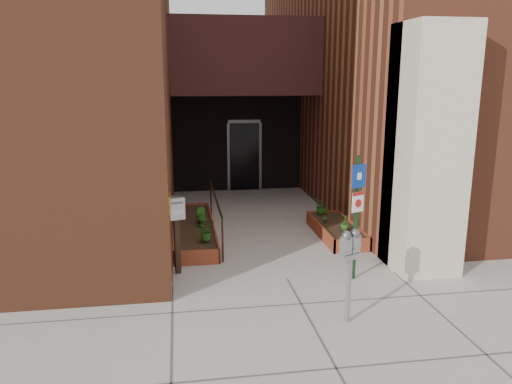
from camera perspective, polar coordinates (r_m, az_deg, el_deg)
name	(u,v)px	position (r m, az deg, el deg)	size (l,w,h in m)	color
ground	(287,279)	(8.95, 3.60, -9.91)	(80.00, 80.00, 0.00)	#9E9991
architecture	(232,23)	(15.10, -2.76, 18.71)	(20.00, 14.60, 10.00)	brown
planter_left	(194,231)	(11.25, -7.14, -4.40)	(0.90, 3.60, 0.30)	maroon
planter_right	(336,231)	(11.30, 9.17, -4.38)	(0.80, 2.20, 0.30)	maroon
handrail	(216,204)	(11.06, -4.63, -1.34)	(0.04, 3.34, 0.90)	black
parking_meter	(350,251)	(7.19, 10.69, -6.67)	(0.32, 0.23, 1.40)	gray
sign_post	(357,205)	(8.69, 11.47, -1.41)	(0.28, 0.14, 2.20)	#123318
payment_dropbox	(176,219)	(8.98, -9.09, -3.03)	(0.32, 0.27, 1.42)	black
shrub_left_a	(206,231)	(10.00, -5.77, -4.40)	(0.36, 0.36, 0.40)	#285B1A
shrub_left_b	(201,217)	(10.93, -6.28, -2.85)	(0.23, 0.23, 0.41)	#29611B
shrub_left_c	(201,213)	(11.31, -6.33, -2.45)	(0.20, 0.20, 0.36)	#1A5217
shrub_left_d	(179,206)	(12.02, -8.76, -1.64)	(0.18, 0.18, 0.34)	#295B1A
shrub_right_a	(345,223)	(10.72, 10.15, -3.46)	(0.20, 0.20, 0.35)	#265518
shrub_right_b	(325,215)	(11.31, 7.94, -2.58)	(0.17, 0.17, 0.33)	#255919
shrub_right_c	(321,206)	(12.00, 7.43, -1.57)	(0.32, 0.32, 0.36)	#1E5B1A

